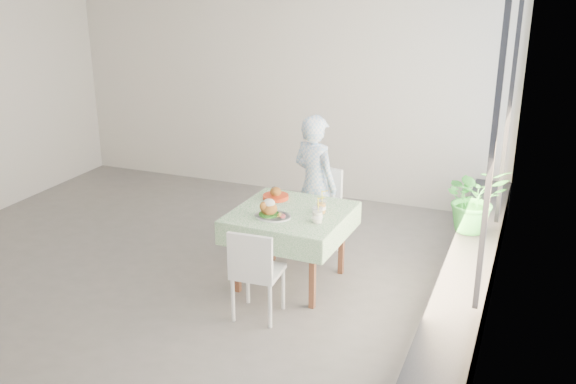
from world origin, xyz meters
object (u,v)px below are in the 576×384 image
at_px(chair_far, 315,228).
at_px(potted_plant, 474,199).
at_px(cafe_table, 291,239).
at_px(main_dish, 271,211).
at_px(chair_near, 258,289).
at_px(diner, 315,185).
at_px(juice_cup_orange, 321,207).

relative_size(chair_far, potted_plant, 1.40).
xyz_separation_m(cafe_table, main_dish, (-0.12, -0.21, 0.34)).
bearing_deg(potted_plant, cafe_table, -154.57).
height_order(chair_far, potted_plant, potted_plant).
bearing_deg(chair_far, chair_near, -90.63).
distance_m(chair_near, diner, 1.55).
relative_size(diner, potted_plant, 2.30).
xyz_separation_m(chair_far, chair_near, (-0.02, -1.44, -0.02)).
bearing_deg(juice_cup_orange, chair_near, -112.25).
height_order(chair_near, juice_cup_orange, juice_cup_orange).
bearing_deg(chair_near, chair_far, 89.37).
xyz_separation_m(cafe_table, juice_cup_orange, (0.28, 0.06, 0.34)).
relative_size(cafe_table, diner, 0.72).
height_order(cafe_table, chair_far, chair_far).
relative_size(chair_near, juice_cup_orange, 3.16).
distance_m(diner, main_dish, 0.98).
xyz_separation_m(diner, juice_cup_orange, (0.31, -0.70, 0.05)).
bearing_deg(main_dish, chair_near, -80.46).
bearing_deg(juice_cup_orange, potted_plant, 27.98).
bearing_deg(juice_cup_orange, main_dish, -145.57).
bearing_deg(potted_plant, main_dish, -150.44).
distance_m(cafe_table, diner, 0.82).
distance_m(diner, juice_cup_orange, 0.77).
bearing_deg(cafe_table, juice_cup_orange, 12.22).
bearing_deg(chair_near, main_dish, 99.54).
xyz_separation_m(chair_near, diner, (0.00, 1.46, 0.50)).
relative_size(main_dish, potted_plant, 0.52).
height_order(main_dish, juice_cup_orange, juice_cup_orange).
bearing_deg(chair_near, cafe_table, 87.36).
relative_size(cafe_table, potted_plant, 1.65).
relative_size(cafe_table, juice_cup_orange, 4.08).
bearing_deg(diner, main_dish, 108.03).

